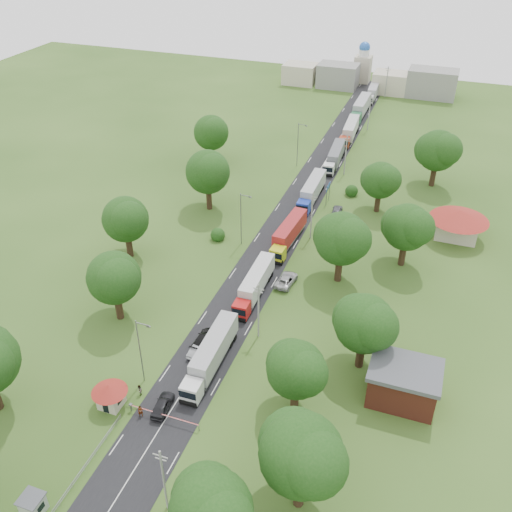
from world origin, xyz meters
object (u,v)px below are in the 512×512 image
at_px(guard_booth, 110,393).
at_px(car_lane_mid, 199,349).
at_px(pedestrian_near, 141,412).
at_px(boom_barrier, 154,413).
at_px(info_sign, 328,189).
at_px(truck_0, 211,354).
at_px(car_lane_front, 163,405).

xyz_separation_m(guard_booth, car_lane_mid, (6.20, 12.00, -1.48)).
bearing_deg(guard_booth, pedestrian_near, -4.76).
bearing_deg(boom_barrier, info_sign, 83.76).
bearing_deg(truck_0, car_lane_front, -106.89).
bearing_deg(truck_0, guard_booth, -130.68).
bearing_deg(boom_barrier, car_lane_front, 76.59).
height_order(guard_booth, pedestrian_near, guard_booth).
relative_size(truck_0, car_lane_mid, 3.49).
distance_m(boom_barrier, info_sign, 60.39).
height_order(truck_0, pedestrian_near, truck_0).
distance_m(truck_0, pedestrian_near, 11.73).
xyz_separation_m(boom_barrier, car_lane_front, (0.36, 1.50, -0.12)).
bearing_deg(truck_0, info_sign, 85.95).
height_order(info_sign, car_lane_front, info_sign).
bearing_deg(boom_barrier, pedestrian_near, -167.60).
relative_size(guard_booth, car_lane_mid, 1.06).
xyz_separation_m(truck_0, car_lane_front, (-2.68, -8.83, -1.35)).
distance_m(car_lane_mid, pedestrian_near, 12.51).
bearing_deg(car_lane_mid, info_sign, -90.53).
height_order(guard_booth, car_lane_front, guard_booth).
bearing_deg(car_lane_front, car_lane_mid, -96.42).
relative_size(info_sign, car_lane_front, 0.91).
distance_m(info_sign, car_lane_mid, 48.45).
distance_m(guard_booth, car_lane_mid, 13.59).
relative_size(boom_barrier, info_sign, 2.25).
height_order(car_lane_mid, pedestrian_near, pedestrian_near).
relative_size(boom_barrier, car_lane_mid, 2.23).
xyz_separation_m(boom_barrier, truck_0, (3.04, 10.33, 1.23)).
bearing_deg(car_lane_front, guard_booth, 7.19).
relative_size(boom_barrier, truck_0, 0.64).
bearing_deg(guard_booth, truck_0, 49.32).
height_order(guard_booth, car_lane_mid, guard_booth).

